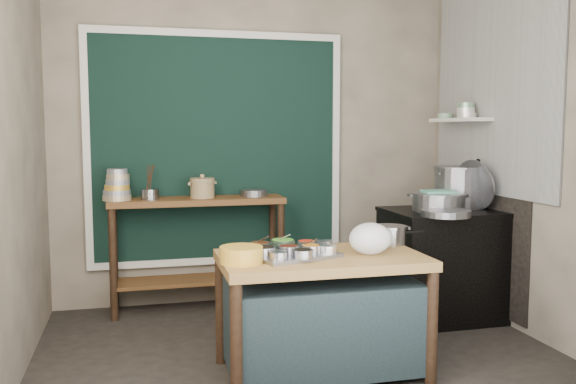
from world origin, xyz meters
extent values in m
cube|color=black|center=(0.00, 0.00, -0.01)|extent=(3.50, 3.00, 0.02)
cube|color=gray|center=(0.00, 1.51, 1.40)|extent=(3.50, 0.02, 2.80)
cube|color=gray|center=(-1.76, 0.00, 1.40)|extent=(0.02, 3.00, 2.80)
cube|color=gray|center=(1.76, 0.00, 1.40)|extent=(0.02, 3.00, 2.80)
cube|color=black|center=(-0.35, 1.47, 1.35)|extent=(2.10, 0.02, 1.90)
cube|color=#B2B2AA|center=(1.74, 0.55, 1.85)|extent=(0.02, 1.70, 1.70)
cube|color=black|center=(1.74, 0.65, 0.70)|extent=(0.01, 1.30, 1.30)
cube|color=beige|center=(1.63, 0.85, 1.60)|extent=(0.22, 0.70, 0.03)
cube|color=brown|center=(0.05, -0.30, 0.38)|extent=(1.25, 0.73, 0.75)
cube|color=brown|center=(-0.55, 1.28, 0.47)|extent=(1.45, 0.40, 0.95)
cube|color=black|center=(1.35, 0.55, 0.42)|extent=(0.90, 0.68, 0.85)
cube|color=black|center=(1.35, 0.55, 0.86)|extent=(0.92, 0.69, 0.03)
cube|color=gray|center=(-0.13, -0.30, 0.76)|extent=(0.58, 0.49, 0.02)
cylinder|color=gray|center=(-0.31, -0.19, 0.80)|extent=(0.13, 0.13, 0.05)
cylinder|color=gray|center=(-0.11, -0.45, 0.80)|extent=(0.12, 0.12, 0.05)
cylinder|color=silver|center=(0.08, -0.34, 0.79)|extent=(0.10, 0.10, 0.05)
cylinder|color=gray|center=(-0.02, -0.19, 0.80)|extent=(0.12, 0.12, 0.05)
cylinder|color=gray|center=(-0.17, -0.17, 0.80)|extent=(0.15, 0.15, 0.06)
cylinder|color=gray|center=(-0.03, -0.33, 0.80)|extent=(0.12, 0.12, 0.05)
cylinder|color=gray|center=(0.10, -0.20, 0.80)|extent=(0.11, 0.11, 0.05)
cylinder|color=gray|center=(-0.26, -0.45, 0.79)|extent=(0.11, 0.11, 0.05)
cylinder|color=gray|center=(-0.32, -0.34, 0.80)|extent=(0.14, 0.14, 0.05)
cylinder|color=gray|center=(-0.17, -0.34, 0.80)|extent=(0.13, 0.13, 0.05)
cylinder|color=gold|center=(-0.47, -0.39, 0.80)|extent=(0.26, 0.26, 0.10)
ellipsoid|color=white|center=(0.35, -0.35, 0.85)|extent=(0.33, 0.31, 0.20)
ellipsoid|color=white|center=(0.46, -0.20, 0.82)|extent=(0.22, 0.19, 0.14)
cylinder|color=tan|center=(-1.19, 1.25, 0.97)|extent=(0.23, 0.23, 0.04)
cylinder|color=gray|center=(-1.19, 1.25, 1.01)|extent=(0.22, 0.22, 0.04)
cylinder|color=gold|center=(-1.19, 1.25, 1.06)|extent=(0.20, 0.20, 0.04)
cylinder|color=gray|center=(-1.19, 1.25, 1.10)|extent=(0.19, 0.19, 0.04)
cylinder|color=tan|center=(-1.19, 1.25, 1.14)|extent=(0.18, 0.18, 0.04)
cylinder|color=gray|center=(-1.19, 1.25, 1.18)|extent=(0.16, 0.16, 0.04)
cylinder|color=gray|center=(-0.93, 1.24, 0.99)|extent=(0.18, 0.18, 0.09)
cylinder|color=gray|center=(-0.07, 1.28, 0.98)|extent=(0.25, 0.25, 0.06)
cylinder|color=gray|center=(1.59, 0.52, 1.08)|extent=(0.19, 0.42, 0.40)
cube|color=#5AA693|center=(1.26, 0.51, 1.03)|extent=(0.27, 0.22, 0.02)
cylinder|color=gray|center=(1.17, 0.22, 0.90)|extent=(0.48, 0.48, 0.05)
cylinder|color=silver|center=(1.63, 0.76, 1.64)|extent=(0.16, 0.16, 0.04)
cylinder|color=silver|center=(1.63, 0.76, 1.68)|extent=(0.14, 0.14, 0.04)
cylinder|color=gray|center=(1.63, 0.76, 1.72)|extent=(0.13, 0.13, 0.04)
cylinder|color=gray|center=(1.63, 1.10, 1.64)|extent=(0.15, 0.15, 0.05)
camera|label=1|loc=(-1.06, -3.81, 1.52)|focal=38.00mm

